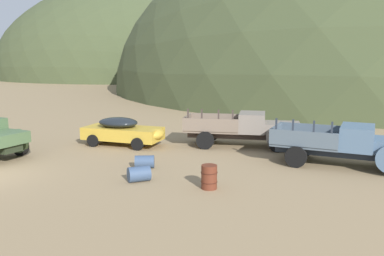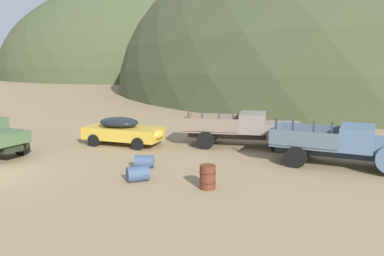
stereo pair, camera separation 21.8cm
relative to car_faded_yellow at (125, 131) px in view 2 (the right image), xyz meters
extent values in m
ellipsoid|color=#424C2D|center=(-23.66, 77.34, -0.82)|extent=(72.45, 53.62, 47.42)
ellipsoid|color=#424C2D|center=(23.26, 49.35, -0.82)|extent=(77.78, 84.59, 51.08)
cube|color=#47603D|center=(-4.53, -4.28, 0.30)|extent=(2.15, 2.21, 0.55)
cube|color=#B7B2A8|center=(-3.77, -4.52, 0.27)|extent=(0.44, 1.20, 0.44)
cylinder|color=#47603D|center=(-4.43, -3.20, -0.06)|extent=(1.20, 0.52, 1.20)
cylinder|color=black|center=(-4.41, -3.15, -0.34)|extent=(1.00, 0.55, 0.96)
cube|color=gold|center=(-0.13, 0.02, -0.14)|extent=(4.64, 2.52, 0.68)
ellipsoid|color=black|center=(-0.39, 0.07, 0.46)|extent=(2.52, 1.96, 0.57)
ellipsoid|color=gold|center=(1.82, -0.31, -0.07)|extent=(1.20, 1.59, 0.61)
cylinder|color=black|center=(1.06, -1.10, -0.48)|extent=(0.70, 0.31, 0.68)
cylinder|color=black|center=(1.37, 0.69, -0.48)|extent=(0.70, 0.31, 0.68)
cylinder|color=black|center=(-1.62, -0.65, -0.48)|extent=(0.70, 0.31, 0.68)
cylinder|color=black|center=(-1.32, 1.14, -0.48)|extent=(0.70, 0.31, 0.68)
cube|color=#3D322D|center=(6.48, 0.79, -0.16)|extent=(5.96, 1.12, 0.36)
cube|color=slate|center=(8.67, 0.74, 0.30)|extent=(1.92, 1.77, 0.55)
cube|color=#B7B2A8|center=(9.55, 0.72, 0.27)|extent=(0.11, 1.19, 0.44)
cylinder|color=slate|center=(8.40, -0.28, -0.06)|extent=(1.20, 0.21, 1.20)
cylinder|color=slate|center=(8.45, 1.77, -0.06)|extent=(1.20, 0.21, 1.20)
cube|color=slate|center=(7.05, 0.78, 0.55)|extent=(1.42, 2.02, 1.05)
cube|color=black|center=(7.67, 0.77, 0.76)|extent=(0.09, 1.68, 0.59)
cube|color=#746354|center=(4.86, 0.83, 0.08)|extent=(3.05, 2.14, 0.12)
cube|color=#746354|center=(4.83, -0.20, 0.49)|extent=(3.00, 0.17, 0.70)
cube|color=#746354|center=(4.88, 1.87, 0.49)|extent=(3.00, 0.17, 0.70)
cube|color=#746354|center=(3.42, 0.87, 0.49)|extent=(0.15, 2.07, 0.70)
cube|color=#3D322D|center=(3.63, -0.17, 1.09)|extent=(0.08, 0.08, 0.50)
cube|color=#3D322D|center=(4.38, -0.19, 1.09)|extent=(0.08, 0.08, 0.50)
cube|color=#3D322D|center=(5.28, -0.21, 1.09)|extent=(0.08, 0.08, 0.50)
cube|color=#3D322D|center=(6.03, -0.23, 1.09)|extent=(0.08, 0.08, 0.50)
cylinder|color=black|center=(8.40, -0.33, -0.34)|extent=(0.97, 0.30, 0.96)
cylinder|color=black|center=(8.45, 1.83, -0.34)|extent=(0.97, 0.30, 0.96)
cylinder|color=black|center=(4.58, -0.24, -0.34)|extent=(0.97, 0.30, 0.96)
cylinder|color=black|center=(4.63, 1.92, -0.34)|extent=(0.97, 0.30, 0.96)
cube|color=#262D39|center=(11.16, -2.61, -0.16)|extent=(5.97, 2.58, 0.36)
cube|color=slate|center=(11.70, -2.76, 0.55)|extent=(1.88, 2.36, 1.05)
cube|color=black|center=(12.29, -2.93, 0.76)|extent=(0.52, 1.70, 0.59)
cube|color=#4D5B67|center=(9.60, -2.17, 0.08)|extent=(3.46, 2.89, 0.12)
cube|color=#4D5B67|center=(9.31, -3.21, 0.49)|extent=(2.90, 0.91, 0.70)
cube|color=#4D5B67|center=(9.89, -1.13, 0.49)|extent=(2.90, 0.91, 0.70)
cube|color=#4D5B67|center=(8.22, -1.78, 0.49)|extent=(0.68, 2.11, 0.70)
cube|color=#262D39|center=(8.15, -2.89, 1.09)|extent=(0.10, 0.10, 0.50)
cube|color=#262D39|center=(8.87, -3.09, 1.09)|extent=(0.10, 0.10, 0.50)
cube|color=#262D39|center=(9.74, -3.33, 1.09)|extent=(0.10, 0.10, 0.50)
cube|color=#262D39|center=(10.46, -3.53, 1.09)|extent=(0.10, 0.10, 0.50)
cylinder|color=black|center=(9.05, -3.18, -0.34)|extent=(1.00, 0.53, 0.96)
cylinder|color=black|center=(9.66, -1.02, -0.34)|extent=(1.00, 0.53, 0.96)
cylinder|color=#5B2819|center=(5.57, -6.73, -0.36)|extent=(0.59, 0.59, 0.90)
torus|color=#401C11|center=(5.57, -6.73, -0.18)|extent=(0.64, 0.64, 0.03)
torus|color=#401C11|center=(5.57, -6.73, -0.55)|extent=(0.64, 0.64, 0.03)
cylinder|color=#384C6B|center=(2.39, -4.37, -0.53)|extent=(0.95, 0.73, 0.56)
cylinder|color=#384C6B|center=(2.72, -6.31, -0.51)|extent=(1.05, 0.96, 0.61)
ellipsoid|color=olive|center=(12.54, 1.84, -0.52)|extent=(0.98, 0.89, 1.07)
ellipsoid|color=olive|center=(12.69, 1.85, -0.62)|extent=(0.69, 0.62, 0.72)
ellipsoid|color=olive|center=(12.50, 1.61, -0.61)|extent=(0.91, 0.82, 0.75)
camera|label=1|loc=(7.20, -20.77, 3.97)|focal=36.75mm
camera|label=2|loc=(7.41, -20.73, 3.97)|focal=36.75mm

